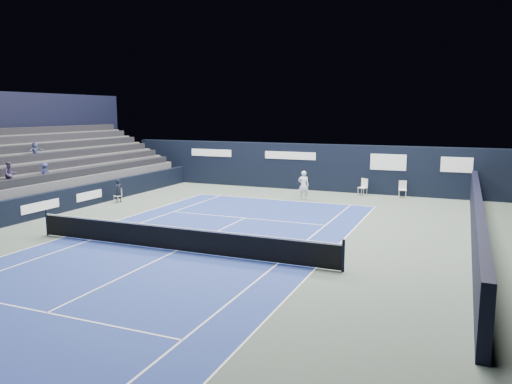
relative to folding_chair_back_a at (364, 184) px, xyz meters
The scene contains 13 objects.
ground 14.26m from the folding_chair_back_a, 106.90° to the right, with size 48.00×48.00×0.00m, color #49574D.
court_surface 16.19m from the folding_chair_back_a, 104.84° to the right, with size 10.97×23.77×0.01m, color navy.
enclosure_wall_right 11.54m from the folding_chair_back_a, 56.57° to the right, with size 0.30×22.00×1.80m, color black.
folding_chair_back_a is the anchor object (origin of this frame).
folding_chair_back_b 2.37m from the folding_chair_back_a, ahead, with size 0.52×0.51×1.04m.
line_judge_chair 15.05m from the folding_chair_back_a, 147.84° to the right, with size 0.43×0.42×0.82m.
line_judge 15.03m from the folding_chair_back_a, 147.72° to the right, with size 0.50×0.33×1.36m, color black.
court_markings 16.19m from the folding_chair_back_a, 104.84° to the right, with size 11.03×23.83×0.00m.
tennis_net 16.17m from the folding_chair_back_a, 104.84° to the right, with size 12.90×0.10×1.10m.
back_sponsor_wall 4.31m from the folding_chair_back_a, 168.16° to the left, with size 26.00×0.63×3.10m.
side_barrier_left 16.71m from the folding_chair_back_a, 144.70° to the right, with size 0.33×22.00×1.20m.
spectator_stand 19.48m from the folding_chair_back_a, 153.60° to the right, with size 6.00×18.00×6.40m.
tennis_player 4.31m from the folding_chair_back_a, 134.92° to the right, with size 0.71×0.88×1.75m.
Camera 1 is at (9.87, -15.74, 5.24)m, focal length 35.00 mm.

